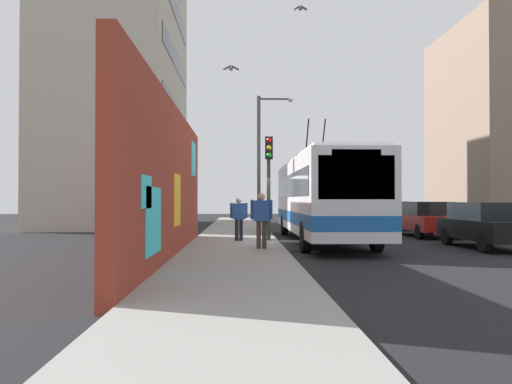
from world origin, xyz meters
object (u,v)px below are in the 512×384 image
parked_car_red (425,218)px  parked_car_white (360,212)px  parked_car_navy (388,214)px  pedestrian_midblock (239,216)px  pedestrian_at_curb (261,216)px  parked_car_black (486,224)px  traffic_light (269,170)px  street_lamp (263,153)px  city_bus (321,196)px

parked_car_red → parked_car_white: bearing=0.0°
parked_car_navy → pedestrian_midblock: 12.79m
pedestrian_midblock → pedestrian_at_curb: bearing=-166.2°
parked_car_red → parked_car_white: (12.14, 0.00, -0.00)m
parked_car_black → pedestrian_at_curb: size_ratio=2.45×
parked_car_black → pedestrian_midblock: 8.63m
parked_car_white → pedestrian_midblock: 18.12m
pedestrian_at_curb → traffic_light: (3.00, -0.40, 1.61)m
parked_car_navy → pedestrian_at_curb: bearing=148.2°
parked_car_red → street_lamp: bearing=63.8°
parked_car_navy → pedestrian_at_curb: (-12.50, 7.75, 0.34)m
parked_car_red → pedestrian_at_curb: bearing=131.2°
city_bus → parked_car_white: (14.89, -5.20, -1.00)m
parked_car_black → traffic_light: bearing=76.8°
parked_car_red → parked_car_navy: (5.71, 0.00, -0.00)m
pedestrian_midblock → city_bus: bearing=-71.1°
parked_car_red → street_lamp: 8.72m
pedestrian_at_curb → parked_car_navy: bearing=-31.8°
parked_car_navy → pedestrian_at_curb: pedestrian_at_curb is taller
parked_car_red → parked_car_white: 12.14m
city_bus → pedestrian_at_curb: city_bus is taller
traffic_light → street_lamp: size_ratio=0.56×
parked_car_navy → street_lamp: bearing=106.5°
parked_car_black → parked_car_red: same height
parked_car_red → pedestrian_midblock: pedestrian_midblock is taller
pedestrian_midblock → parked_car_black: bearing=-100.9°
parked_car_navy → street_lamp: (-2.15, 7.24, 3.31)m
parked_car_white → parked_car_navy: bearing=180.0°
pedestrian_midblock → parked_car_red: bearing=-65.4°
street_lamp → parked_car_red: bearing=-116.2°
parked_car_navy → traffic_light: 12.17m
parked_car_white → traffic_light: (-15.93, 7.35, 1.95)m
traffic_light → parked_car_red: bearing=-62.8°
city_bus → parked_car_white: city_bus is taller
traffic_light → parked_car_navy: bearing=-37.7°
pedestrian_midblock → traffic_light: size_ratio=0.41×
city_bus → pedestrian_midblock: size_ratio=7.37×
parked_car_navy → parked_car_white: (6.43, -0.00, 0.00)m
city_bus → parked_car_navy: 9.98m
pedestrian_at_curb → traffic_light: size_ratio=0.44×
parked_car_white → parked_car_black: bearing=180.0°
pedestrian_at_curb → street_lamp: size_ratio=0.25×
pedestrian_midblock → traffic_light: 2.04m
parked_car_black → pedestrian_at_curb: pedestrian_at_curb is taller
parked_car_navy → pedestrian_midblock: size_ratio=2.55×
pedestrian_midblock → parked_car_navy: bearing=-41.5°
parked_car_white → pedestrian_at_curb: pedestrian_at_curb is taller
parked_car_navy → parked_car_white: size_ratio=0.86×
parked_car_black → parked_car_white: size_ratio=0.90×
parked_car_navy → traffic_light: bearing=142.3°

